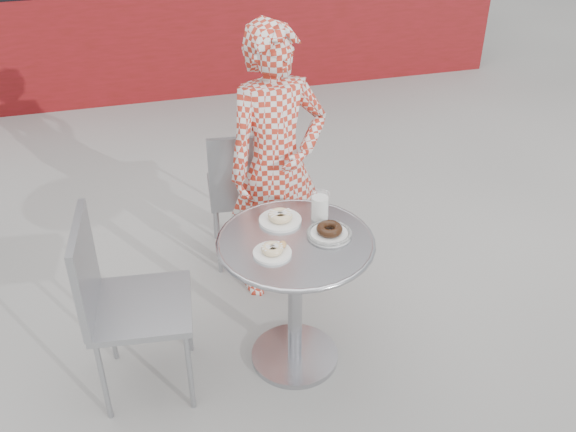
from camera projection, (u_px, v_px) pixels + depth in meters
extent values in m
plane|color=#AAA7A1|center=(304.00, 357.00, 3.26)|extent=(60.00, 60.00, 0.00)
cube|color=maroon|center=(193.00, 43.00, 5.98)|extent=(6.02, 0.20, 1.00)
cylinder|color=#BBBBC0|center=(295.00, 355.00, 3.26)|extent=(0.44, 0.44, 0.03)
cylinder|color=#BBBBC0|center=(295.00, 302.00, 3.07)|extent=(0.07, 0.07, 0.70)
cylinder|color=#BBBBC0|center=(296.00, 242.00, 2.88)|extent=(0.70, 0.70, 0.02)
torus|color=#BBBBC0|center=(296.00, 242.00, 2.88)|extent=(0.72, 0.72, 0.02)
cube|color=#9A9DA2|center=(245.00, 189.00, 3.80)|extent=(0.46, 0.46, 0.03)
cube|color=#9A9DA2|center=(247.00, 172.00, 3.51)|extent=(0.42, 0.07, 0.42)
cube|color=#9A9DA2|center=(142.00, 307.00, 2.87)|extent=(0.49, 0.49, 0.03)
cube|color=#9A9DA2|center=(85.00, 269.00, 2.72)|extent=(0.08, 0.44, 0.44)
imported|color=red|center=(277.00, 166.00, 3.38)|extent=(0.61, 0.45, 1.53)
cylinder|color=white|center=(280.00, 220.00, 3.00)|extent=(0.20, 0.20, 0.01)
torus|color=tan|center=(280.00, 216.00, 2.98)|extent=(0.12, 0.12, 0.04)
cylinder|color=white|center=(272.00, 253.00, 2.78)|extent=(0.17, 0.17, 0.01)
torus|color=tan|center=(272.00, 249.00, 2.77)|extent=(0.10, 0.10, 0.03)
sphere|color=#B77A3F|center=(283.00, 244.00, 2.79)|extent=(0.03, 0.03, 0.03)
cylinder|color=white|center=(329.00, 234.00, 2.90)|extent=(0.20, 0.20, 0.01)
torus|color=black|center=(329.00, 229.00, 2.89)|extent=(0.12, 0.12, 0.04)
torus|color=black|center=(329.00, 233.00, 2.90)|extent=(0.21, 0.21, 0.02)
cylinder|color=white|center=(320.00, 208.00, 2.99)|extent=(0.08, 0.08, 0.11)
cylinder|color=white|center=(320.00, 206.00, 2.99)|extent=(0.09, 0.09, 0.14)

